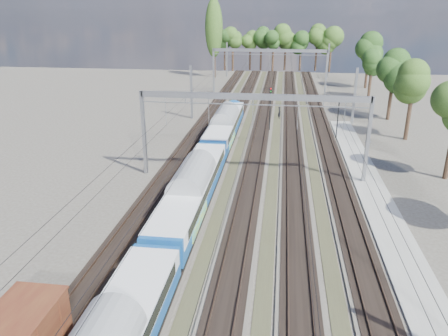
# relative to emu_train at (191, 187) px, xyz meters

# --- Properties ---
(track_bed) EXTENTS (21.00, 130.00, 0.34)m
(track_bed) POSITION_rel_emu_train_xyz_m (4.50, 24.30, -2.56)
(track_bed) COLOR #47423A
(track_bed) RESTS_ON ground
(platform) EXTENTS (3.00, 70.00, 0.30)m
(platform) POSITION_rel_emu_train_xyz_m (16.50, -0.70, -2.51)
(platform) COLOR gray
(platform) RESTS_ON ground
(catenary) EXTENTS (25.65, 130.00, 9.00)m
(catenary) POSITION_rel_emu_train_xyz_m (4.83, 31.99, 3.74)
(catenary) COLOR gray
(catenary) RESTS_ON ground
(tree_belt) EXTENTS (38.66, 101.99, 12.26)m
(tree_belt) POSITION_rel_emu_train_xyz_m (11.38, 70.20, 5.80)
(tree_belt) COLOR black
(tree_belt) RESTS_ON ground
(poplar) EXTENTS (4.40, 4.40, 19.04)m
(poplar) POSITION_rel_emu_train_xyz_m (-10.00, 77.30, 9.23)
(poplar) COLOR black
(poplar) RESTS_ON ground
(emu_train) EXTENTS (3.09, 65.27, 4.52)m
(emu_train) POSITION_rel_emu_train_xyz_m (0.00, 0.00, 0.00)
(emu_train) COLOR black
(emu_train) RESTS_ON ground
(worker) EXTENTS (0.59, 0.80, 1.99)m
(worker) POSITION_rel_emu_train_xyz_m (7.07, 35.78, -1.66)
(worker) COLOR black
(worker) RESTS_ON ground
(signal_near) EXTENTS (0.39, 0.36, 6.37)m
(signal_near) POSITION_rel_emu_train_xyz_m (5.74, 28.18, 1.37)
(signal_near) COLOR black
(signal_near) RESTS_ON ground
(signal_far) EXTENTS (0.40, 0.36, 5.83)m
(signal_far) POSITION_rel_emu_train_xyz_m (14.95, 25.33, 1.03)
(signal_far) COLOR black
(signal_far) RESTS_ON ground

